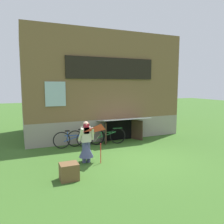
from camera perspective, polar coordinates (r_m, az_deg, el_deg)
name	(u,v)px	position (r m, az deg, el deg)	size (l,w,h in m)	color
ground_plane	(141,159)	(8.67, 7.59, -11.88)	(60.00, 60.00, 0.00)	#386023
log_house	(96,86)	(13.05, -4.12, 6.71)	(8.16, 5.71, 5.46)	gray
person	(86,145)	(8.07, -6.72, -8.60)	(0.60, 0.52, 1.51)	#474C75
kite	(101,133)	(7.60, -2.84, -5.56)	(0.80, 0.85, 1.37)	red
bicycle_green	(107,136)	(10.49, -1.32, -6.23)	(1.76, 0.42, 0.81)	black
bicycle_yellow	(86,138)	(10.27, -6.71, -6.59)	(1.77, 0.27, 0.81)	black
bicycle_blue	(73,139)	(10.03, -10.01, -6.98)	(1.76, 0.34, 0.81)	black
wooden_crate	(69,172)	(6.87, -11.08, -14.92)	(0.54, 0.46, 0.50)	brown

